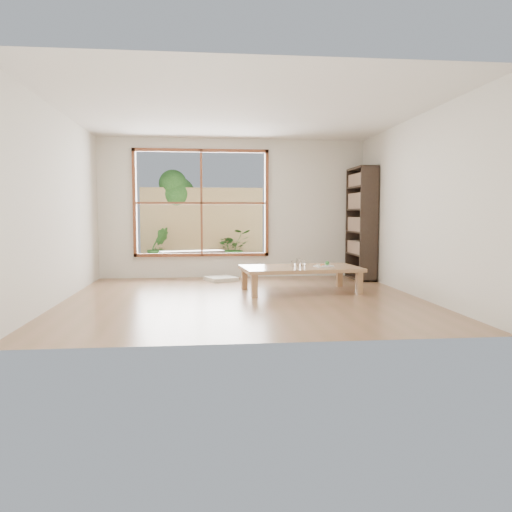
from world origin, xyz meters
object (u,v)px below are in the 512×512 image
(bookshelf, at_px, (361,224))
(garden_bench, at_px, (192,254))
(low_table, at_px, (300,270))
(food_tray, at_px, (324,265))

(bookshelf, xyz_separation_m, garden_bench, (-3.12, 1.48, -0.64))
(low_table, bearing_deg, food_tray, -10.38)
(bookshelf, bearing_deg, garden_bench, 154.67)
(bookshelf, bearing_deg, food_tray, -126.16)
(low_table, xyz_separation_m, garden_bench, (-1.72, 2.86, 0.03))
(bookshelf, distance_m, food_tray, 1.85)
(garden_bench, bearing_deg, bookshelf, -40.48)
(low_table, distance_m, garden_bench, 3.34)
(low_table, xyz_separation_m, food_tray, (0.37, -0.03, 0.07))
(low_table, height_order, garden_bench, garden_bench)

